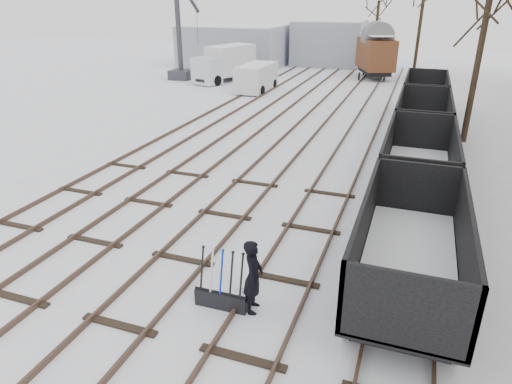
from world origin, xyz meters
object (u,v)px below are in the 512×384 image
Objects in this scene: ground_frame at (223,295)px; worker at (253,276)px; crane at (181,51)px; lorry at (225,63)px; box_van_wagon at (376,53)px; panel_van at (257,77)px; freight_wagon_a at (408,262)px.

worker reaches higher than ground_frame.
lorry is at bearing 0.86° from crane.
crane is (-4.09, -0.23, 0.86)m from lorry.
box_van_wagon is at bearing 89.66° from ground_frame.
lorry is 0.75× the size of crane.
crane is (-16.34, 28.47, 2.09)m from ground_frame.
panel_van is 0.52× the size of crane.
freight_wagon_a reaches higher than worker.
freight_wagon_a is at bearing -72.34° from worker.
ground_frame is at bearing -49.13° from lorry.
crane is at bearing 159.98° from panel_van.
worker is 3.82m from freight_wagon_a.
lorry reaches higher than panel_van.
worker is (0.75, 0.10, 0.65)m from ground_frame.
worker is at bearing -151.23° from freight_wagon_a.
box_van_wagon is at bearing 97.77° from freight_wagon_a.
ground_frame is at bearing -71.20° from panel_van.
lorry is (-12.26, 28.70, 1.23)m from ground_frame.
lorry is 4.18m from crane.
crane reaches higher than lorry.
crane is (-17.09, 28.37, 1.44)m from worker.
panel_van is at bearing 8.44° from worker.
box_van_wagon is at bearing 50.38° from panel_van.
box_van_wagon is 1.18× the size of panel_van.
ground_frame is 4.59m from freight_wagon_a.
box_van_wagon is 0.81× the size of lorry.
lorry is 1.45× the size of panel_van.
freight_wagon_a is 1.11× the size of box_van_wagon.
worker is 33.15m from crane.
crane is at bearing 118.92° from ground_frame.
freight_wagon_a is 26.48m from panel_van.
worker is 26.82m from panel_van.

